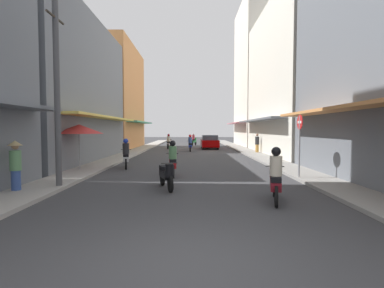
{
  "coord_description": "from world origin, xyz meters",
  "views": [
    {
      "loc": [
        0.07,
        -4.28,
        2.07
      ],
      "look_at": [
        0.07,
        13.73,
        1.15
      ],
      "focal_mm": 27.35,
      "sensor_mm": 36.0,
      "label": 1
    }
  ],
  "objects_px": {
    "motorbike_blue": "(190,144)",
    "parked_car": "(210,142)",
    "motorbike_white": "(126,155)",
    "motorbike_red": "(173,160)",
    "motorbike_silver": "(169,142)",
    "pedestrian_far": "(257,144)",
    "motorbike_black": "(166,175)",
    "motorbike_green": "(194,140)",
    "utility_pole": "(57,93)",
    "pedestrian_crossing": "(16,164)",
    "motorbike_maroon": "(276,177)",
    "street_sign_no_entry": "(300,138)",
    "vendor_umbrella": "(79,129)"
  },
  "relations": [
    {
      "from": "motorbike_blue",
      "to": "parked_car",
      "type": "bearing_deg",
      "value": 61.81
    },
    {
      "from": "motorbike_white",
      "to": "motorbike_red",
      "type": "height_order",
      "value": "same"
    },
    {
      "from": "motorbike_silver",
      "to": "pedestrian_far",
      "type": "relative_size",
      "value": 1.07
    },
    {
      "from": "motorbike_black",
      "to": "motorbike_green",
      "type": "bearing_deg",
      "value": 87.64
    },
    {
      "from": "motorbike_white",
      "to": "utility_pole",
      "type": "bearing_deg",
      "value": -101.36
    },
    {
      "from": "motorbike_black",
      "to": "pedestrian_crossing",
      "type": "height_order",
      "value": "pedestrian_crossing"
    },
    {
      "from": "motorbike_maroon",
      "to": "motorbike_green",
      "type": "distance_m",
      "value": 28.97
    },
    {
      "from": "pedestrian_far",
      "to": "street_sign_no_entry",
      "type": "height_order",
      "value": "street_sign_no_entry"
    },
    {
      "from": "motorbike_white",
      "to": "parked_car",
      "type": "bearing_deg",
      "value": 70.89
    },
    {
      "from": "pedestrian_crossing",
      "to": "motorbike_white",
      "type": "bearing_deg",
      "value": 71.07
    },
    {
      "from": "motorbike_blue",
      "to": "pedestrian_crossing",
      "type": "bearing_deg",
      "value": -106.96
    },
    {
      "from": "motorbike_blue",
      "to": "vendor_umbrella",
      "type": "xyz_separation_m",
      "value": [
        -5.3,
        -12.94,
        1.37
      ]
    },
    {
      "from": "motorbike_maroon",
      "to": "parked_car",
      "type": "relative_size",
      "value": 0.43
    },
    {
      "from": "parked_car",
      "to": "motorbike_blue",
      "type": "bearing_deg",
      "value": -118.19
    },
    {
      "from": "motorbike_blue",
      "to": "motorbike_silver",
      "type": "bearing_deg",
      "value": 121.59
    },
    {
      "from": "pedestrian_far",
      "to": "utility_pole",
      "type": "distance_m",
      "value": 17.9
    },
    {
      "from": "motorbike_white",
      "to": "parked_car",
      "type": "height_order",
      "value": "motorbike_white"
    },
    {
      "from": "motorbike_red",
      "to": "utility_pole",
      "type": "relative_size",
      "value": 0.28
    },
    {
      "from": "motorbike_black",
      "to": "motorbike_maroon",
      "type": "bearing_deg",
      "value": -28.75
    },
    {
      "from": "motorbike_red",
      "to": "parked_car",
      "type": "relative_size",
      "value": 0.44
    },
    {
      "from": "vendor_umbrella",
      "to": "motorbike_maroon",
      "type": "bearing_deg",
      "value": -37.19
    },
    {
      "from": "motorbike_red",
      "to": "vendor_umbrella",
      "type": "height_order",
      "value": "vendor_umbrella"
    },
    {
      "from": "motorbike_black",
      "to": "parked_car",
      "type": "xyz_separation_m",
      "value": [
        2.74,
        20.91,
        0.24
      ]
    },
    {
      "from": "pedestrian_far",
      "to": "street_sign_no_entry",
      "type": "bearing_deg",
      "value": -95.12
    },
    {
      "from": "utility_pole",
      "to": "motorbike_silver",
      "type": "bearing_deg",
      "value": 84.09
    },
    {
      "from": "motorbike_blue",
      "to": "pedestrian_crossing",
      "type": "height_order",
      "value": "pedestrian_crossing"
    },
    {
      "from": "parked_car",
      "to": "pedestrian_far",
      "type": "xyz_separation_m",
      "value": [
        3.64,
        -6.32,
        0.11
      ]
    },
    {
      "from": "motorbike_maroon",
      "to": "motorbike_black",
      "type": "bearing_deg",
      "value": 151.25
    },
    {
      "from": "motorbike_black",
      "to": "pedestrian_far",
      "type": "distance_m",
      "value": 15.93
    },
    {
      "from": "street_sign_no_entry",
      "to": "pedestrian_crossing",
      "type": "bearing_deg",
      "value": -165.66
    },
    {
      "from": "motorbike_maroon",
      "to": "pedestrian_crossing",
      "type": "xyz_separation_m",
      "value": [
        -7.99,
        1.04,
        0.26
      ]
    },
    {
      "from": "street_sign_no_entry",
      "to": "motorbike_green",
      "type": "bearing_deg",
      "value": 99.24
    },
    {
      "from": "motorbike_maroon",
      "to": "pedestrian_far",
      "type": "relative_size",
      "value": 1.05
    },
    {
      "from": "motorbike_blue",
      "to": "motorbike_white",
      "type": "height_order",
      "value": "same"
    },
    {
      "from": "pedestrian_crossing",
      "to": "pedestrian_far",
      "type": "bearing_deg",
      "value": 54.06
    },
    {
      "from": "motorbike_white",
      "to": "pedestrian_far",
      "type": "distance_m",
      "value": 12.84
    },
    {
      "from": "street_sign_no_entry",
      "to": "motorbike_red",
      "type": "bearing_deg",
      "value": 168.65
    },
    {
      "from": "motorbike_blue",
      "to": "motorbike_silver",
      "type": "xyz_separation_m",
      "value": [
        -2.27,
        3.69,
        0.0
      ]
    },
    {
      "from": "motorbike_black",
      "to": "pedestrian_crossing",
      "type": "bearing_deg",
      "value": -171.05
    },
    {
      "from": "motorbike_white",
      "to": "pedestrian_far",
      "type": "bearing_deg",
      "value": 45.49
    },
    {
      "from": "motorbike_maroon",
      "to": "motorbike_black",
      "type": "relative_size",
      "value": 1.02
    },
    {
      "from": "motorbike_blue",
      "to": "pedestrian_crossing",
      "type": "xyz_separation_m",
      "value": [
        -5.45,
        -17.86,
        0.26
      ]
    },
    {
      "from": "motorbike_black",
      "to": "motorbike_red",
      "type": "distance_m",
      "value": 2.86
    },
    {
      "from": "motorbike_maroon",
      "to": "motorbike_white",
      "type": "relative_size",
      "value": 1.0
    },
    {
      "from": "motorbike_red",
      "to": "pedestrian_crossing",
      "type": "bearing_deg",
      "value": -142.97
    },
    {
      "from": "motorbike_maroon",
      "to": "street_sign_no_entry",
      "type": "distance_m",
      "value": 4.22
    },
    {
      "from": "parked_car",
      "to": "utility_pole",
      "type": "xyz_separation_m",
      "value": [
        -6.45,
        -20.9,
        2.54
      ]
    },
    {
      "from": "motorbike_white",
      "to": "motorbike_red",
      "type": "distance_m",
      "value": 3.7
    },
    {
      "from": "motorbike_maroon",
      "to": "motorbike_black",
      "type": "xyz_separation_m",
      "value": [
        -3.25,
        1.78,
        -0.2
      ]
    },
    {
      "from": "pedestrian_crossing",
      "to": "utility_pole",
      "type": "bearing_deg",
      "value": 36.27
    }
  ]
}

